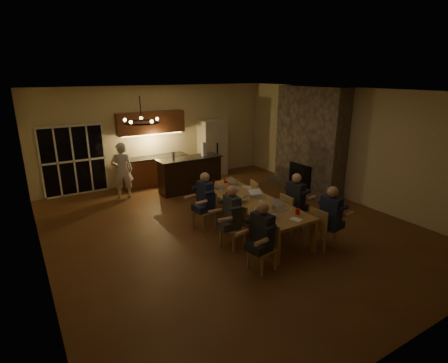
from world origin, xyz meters
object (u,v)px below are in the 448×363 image
chair_right_mid (292,212)px  person_left_far (205,201)px  chandelier (141,122)px  bar_blender (204,149)px  plate_near (276,203)px  refrigerator (212,148)px  chair_left_far (204,211)px  laptop_a (268,211)px  mug_front (261,203)px  person_right_mid (295,202)px  laptop_b (282,205)px  person_right_near (330,218)px  redcup_mid (227,195)px  plate_far (247,187)px  mug_mid (237,190)px  mug_back (221,190)px  dining_table (250,214)px  person_left_near (262,237)px  redcup_far (226,180)px  bar_bottle (174,156)px  laptop_e (219,183)px  laptop_c (239,197)px  laptop_d (257,194)px  chair_right_near (323,227)px  laptop_f (235,181)px  can_cola (214,182)px  plate_left (265,214)px  can_silver (273,206)px  standing_person (122,171)px  can_right (259,191)px  person_left_mid (232,217)px

chair_right_mid → person_left_far: 2.07m
chandelier → bar_blender: 4.86m
plate_near → refrigerator: bearing=76.5°
chair_left_far → chandelier: chandelier is taller
laptop_a → chair_left_far: bearing=-34.6°
person_left_far → mug_front: 1.35m
person_right_mid → laptop_b: (-0.69, -0.32, 0.17)m
person_right_near → redcup_mid: (-1.23, 2.08, 0.12)m
chandelier → plate_far: chandelier is taller
mug_mid → mug_back: bearing=152.5°
dining_table → person_left_near: 1.86m
dining_table → redcup_mid: bearing=130.5°
redcup_far → bar_bottle: bearing=109.9°
redcup_mid → bar_bottle: bearing=92.3°
laptop_e → person_right_near: bearing=139.3°
laptop_c → laptop_d: 0.49m
chandelier → redcup_far: bearing=30.8°
chair_right_mid → laptop_a: (-1.09, -0.44, 0.42)m
person_right_mid → chandelier: bearing=75.5°
mug_back → redcup_mid: size_ratio=0.83×
chair_right_mid → mug_mid: (-0.78, 1.17, 0.36)m
chair_left_far → redcup_mid: 0.67m
laptop_a → plate_near: (0.59, 0.46, -0.10)m
dining_table → bar_blender: bearing=80.7°
bar_bottle → chair_right_near: bearing=-74.9°
chair_left_far → laptop_c: laptop_c is taller
dining_table → plate_far: size_ratio=13.51×
laptop_f → bar_blender: bar_blender is taller
chair_right_near → person_left_far: 2.74m
refrigerator → bar_blender: (-1.01, -1.25, 0.29)m
can_cola → laptop_b: bearing=-81.0°
chandelier → laptop_a: chandelier is taller
chair_left_far → person_left_near: 2.23m
can_cola → plate_left: size_ratio=0.51×
laptop_a → can_silver: 0.42m
plate_left → redcup_mid: bearing=94.1°
standing_person → mug_back: standing_person is taller
laptop_a → plate_left: size_ratio=1.35×
redcup_mid → bar_bottle: (-0.11, 2.86, 0.39)m
can_silver → plate_left: (-0.36, -0.17, -0.05)m
chandelier → can_right: 3.61m
laptop_b → can_cola: (-0.37, 2.31, -0.05)m
person_right_mid → chair_left_far: bearing=48.1°
laptop_b → person_left_mid: bearing=144.1°
laptop_c → plate_left: bearing=70.7°
chandelier → plate_far: 3.72m
person_left_far → mug_mid: bearing=83.3°
redcup_far → bar_bottle: bar_bottle is taller
plate_far → bar_blender: size_ratio=0.58×
laptop_c → laptop_b: bearing=98.6°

